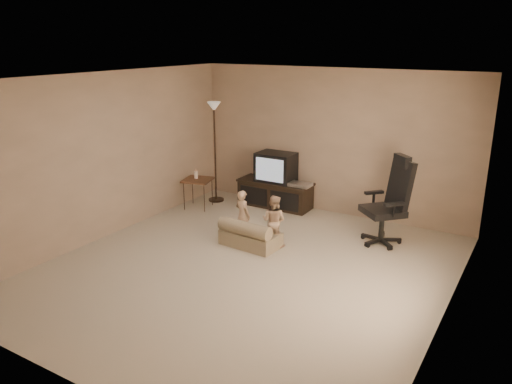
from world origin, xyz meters
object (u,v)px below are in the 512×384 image
at_px(office_chair, 388,212).
at_px(toddler_right, 274,221).
at_px(side_table, 198,180).
at_px(child_sofa, 249,236).
at_px(toddler_left, 243,215).
at_px(tv_stand, 276,184).
at_px(floor_lamp, 215,130).

height_order(office_chair, toddler_right, office_chair).
bearing_deg(side_table, child_sofa, -30.94).
height_order(child_sofa, toddler_left, toddler_left).
relative_size(tv_stand, floor_lamp, 0.75).
bearing_deg(toddler_left, tv_stand, -63.88).
bearing_deg(child_sofa, floor_lamp, 141.54).
bearing_deg(toddler_left, side_table, -14.31).
xyz_separation_m(side_table, toddler_left, (1.49, -0.83, -0.13)).
relative_size(tv_stand, toddler_left, 1.81).
distance_m(tv_stand, floor_lamp, 1.50).
bearing_deg(office_chair, side_table, -134.38).
relative_size(tv_stand, office_chair, 1.04).
bearing_deg(office_chair, toddler_left, -109.91).
height_order(tv_stand, child_sofa, tv_stand).
xyz_separation_m(office_chair, child_sofa, (-1.69, -1.19, -0.31)).
height_order(tv_stand, office_chair, office_chair).
bearing_deg(tv_stand, side_table, -146.46).
xyz_separation_m(side_table, toddler_right, (2.02, -0.82, -0.13)).
distance_m(office_chair, toddler_left, 2.17).
relative_size(office_chair, floor_lamp, 0.72).
relative_size(side_table, floor_lamp, 0.39).
bearing_deg(child_sofa, office_chair, 38.89).
relative_size(floor_lamp, toddler_right, 2.39).
distance_m(floor_lamp, toddler_left, 2.19).
bearing_deg(toddler_left, child_sofa, 154.39).
distance_m(tv_stand, office_chair, 2.34).
distance_m(toddler_left, toddler_right, 0.53).
distance_m(tv_stand, toddler_left, 1.65).
distance_m(office_chair, side_table, 3.42).
bearing_deg(child_sofa, toddler_right, 40.28).
bearing_deg(tv_stand, toddler_right, -62.38).
bearing_deg(toddler_left, toddler_right, -163.82).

